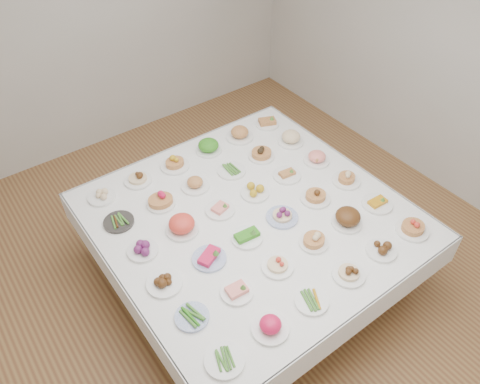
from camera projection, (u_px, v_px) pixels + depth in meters
room_envelope at (225, 89)px, 3.01m from camera, size 5.02×5.02×2.81m
display_table at (251, 220)px, 3.74m from camera, size 2.28×2.28×0.75m
dish_0 at (225, 360)px, 2.77m from camera, size 0.24×0.24×0.05m
dish_1 at (270, 325)px, 2.91m from camera, size 0.24×0.24×0.12m
dish_2 at (312, 301)px, 3.07m from camera, size 0.23×0.22×0.05m
dish_3 at (349, 271)px, 3.21m from camera, size 0.23×0.23×0.13m
dish_4 at (382, 248)px, 3.38m from camera, size 0.22×0.22×0.09m
dish_5 at (414, 225)px, 3.52m from camera, size 0.25×0.25×0.14m
dish_6 at (192, 316)px, 2.99m from camera, size 0.22×0.22×0.05m
dish_7 at (237, 290)px, 3.12m from camera, size 0.22×0.22×0.10m
dish_8 at (278, 264)px, 3.27m from camera, size 0.23×0.23×0.11m
dish_9 at (314, 239)px, 3.43m from camera, size 0.22×0.22×0.12m
dish_10 at (348, 217)px, 3.57m from camera, size 0.24×0.24×0.14m
dish_11 at (378, 202)px, 3.75m from camera, size 0.24×0.24×0.09m
dish_12 at (164, 281)px, 3.17m from camera, size 0.25×0.25×0.10m
dish_13 at (209, 255)px, 3.32m from camera, size 0.24×0.24×0.12m
dish_14 at (247, 234)px, 3.47m from camera, size 0.24×0.24×0.11m
dish_15 at (283, 213)px, 3.62m from camera, size 0.25×0.25×0.14m
dish_16 at (316, 193)px, 3.77m from camera, size 0.24×0.24×0.15m
dish_17 at (347, 177)px, 3.95m from camera, size 0.24×0.24×0.12m
dish_18 at (142, 248)px, 3.38m from camera, size 0.22×0.22×0.10m
dish_19 at (182, 223)px, 3.51m from camera, size 0.26×0.26×0.16m
dish_20 at (220, 208)px, 3.70m from camera, size 0.23×0.23×0.09m
dish_21 at (255, 190)px, 3.83m from camera, size 0.23×0.23×0.11m
dish_22 at (287, 174)px, 4.01m from camera, size 0.24×0.24×0.09m
dish_23 at (317, 156)px, 4.14m from camera, size 0.23×0.23×0.14m
dish_24 at (119, 221)px, 3.61m from camera, size 0.23×0.23×0.05m
dish_25 at (160, 198)px, 3.73m from camera, size 0.24×0.23×0.15m
dish_26 at (195, 182)px, 3.89m from camera, size 0.23×0.23×0.12m
dish_27 at (231, 169)px, 4.06m from camera, size 0.24×0.24×0.06m
dish_28 at (262, 151)px, 4.19m from camera, size 0.23×0.23×0.14m
dish_29 at (291, 137)px, 4.35m from camera, size 0.24×0.24×0.14m
dish_30 at (101, 195)px, 3.81m from camera, size 0.22×0.22×0.09m
dish_31 at (137, 176)px, 3.94m from camera, size 0.24×0.24×0.13m
dish_32 at (175, 161)px, 4.09m from camera, size 0.25×0.25×0.14m
dish_33 at (208, 146)px, 4.25m from camera, size 0.23×0.23×0.14m
dish_34 at (240, 132)px, 4.40m from camera, size 0.26×0.26×0.15m
dish_35 at (267, 122)px, 4.58m from camera, size 0.22×0.22×0.10m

